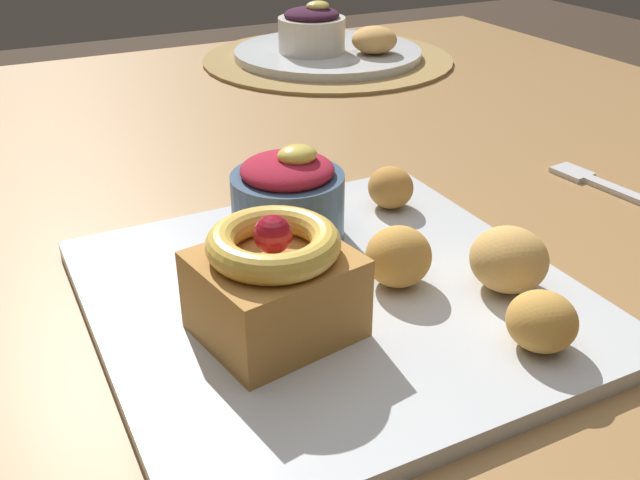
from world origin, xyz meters
name	(u,v)px	position (x,y,z in m)	size (l,w,h in m)	color
dining_table	(286,259)	(0.00, 0.00, 0.64)	(1.24, 1.11, 0.73)	olive
woven_placemat	(328,59)	(0.24, 0.37, 0.73)	(0.37, 0.37, 0.01)	#997A47
front_plate	(333,297)	(-0.06, -0.21, 0.74)	(0.31, 0.31, 0.01)	silver
cake_slice	(275,282)	(-0.11, -0.24, 0.78)	(0.10, 0.09, 0.08)	#B77F3D
berry_ramekin	(288,198)	(-0.05, -0.13, 0.77)	(0.08, 0.08, 0.07)	#3D5675
fritter_front	(398,257)	(-0.02, -0.23, 0.76)	(0.04, 0.04, 0.04)	gold
fritter_middle	(391,187)	(0.04, -0.12, 0.76)	(0.04, 0.04, 0.03)	#BC7F38
fritter_back	(542,321)	(0.02, -0.32, 0.76)	(0.04, 0.04, 0.04)	gold
fritter_extra	(509,259)	(0.04, -0.26, 0.76)	(0.05, 0.05, 0.04)	tan
back_plate	(328,53)	(0.24, 0.37, 0.74)	(0.27, 0.27, 0.01)	silver
back_ramekin	(312,30)	(0.21, 0.37, 0.78)	(0.10, 0.10, 0.07)	silver
back_pastry	(374,40)	(0.29, 0.32, 0.77)	(0.06, 0.06, 0.04)	tan
fork	(603,185)	(0.25, -0.15, 0.73)	(0.03, 0.13, 0.00)	silver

